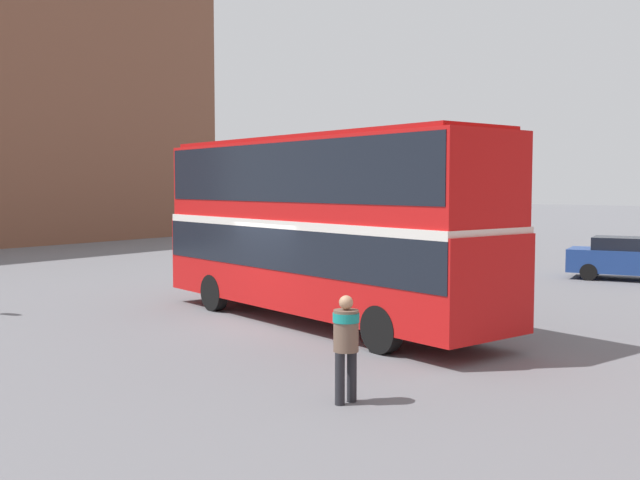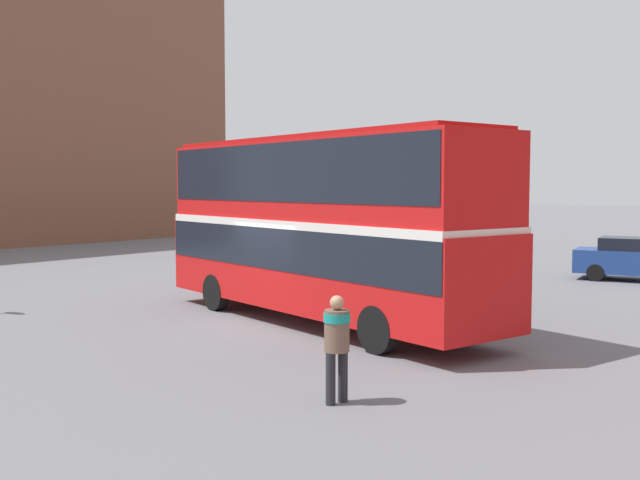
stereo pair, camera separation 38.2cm
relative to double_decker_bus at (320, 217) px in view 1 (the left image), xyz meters
name	(u,v)px [view 1 (the left image)]	position (x,y,z in m)	size (l,w,h in m)	color
ground_plane	(266,324)	(-0.94, -0.96, -2.64)	(240.00, 240.00, 0.00)	slate
double_decker_bus	(320,217)	(0.00, 0.00, 0.00)	(11.08, 5.26, 4.61)	red
pedestrian_foreground	(346,337)	(4.44, -5.31, -1.59)	(0.50, 0.50, 1.71)	#232328
parked_car_kerb_near	(629,258)	(3.94, 13.53, -1.85)	(4.47, 2.45, 1.55)	navy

